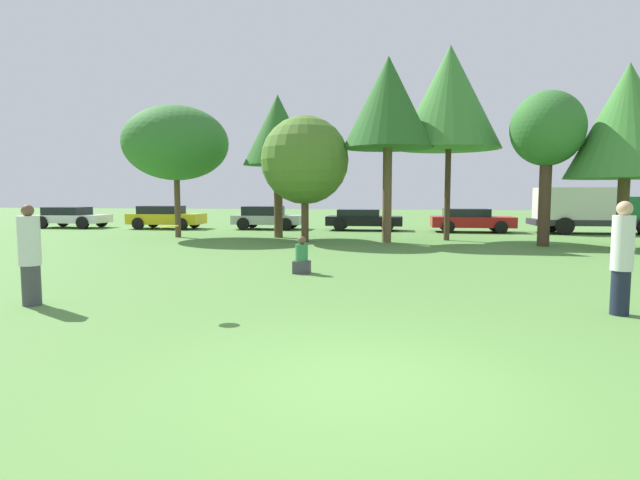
{
  "coord_description": "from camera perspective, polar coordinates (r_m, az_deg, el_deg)",
  "views": [
    {
      "loc": [
        0.32,
        -5.12,
        1.96
      ],
      "look_at": [
        -1.09,
        3.96,
        1.13
      ],
      "focal_mm": 28.39,
      "sensor_mm": 36.0,
      "label": 1
    }
  ],
  "objects": [
    {
      "name": "ground_plane",
      "position": [
        5.5,
        5.09,
        -15.77
      ],
      "size": [
        120.0,
        120.0,
        0.0
      ],
      "primitive_type": "plane",
      "color": "#54843D"
    },
    {
      "name": "person_thrower",
      "position": [
        10.26,
        -29.89,
        -1.5
      ],
      "size": [
        0.37,
        0.37,
        1.78
      ],
      "rotation": [
        0.0,
        0.0,
        0.08
      ],
      "color": "#3F3F47",
      "rests_on": "ground"
    },
    {
      "name": "person_catcher",
      "position": [
        9.52,
        30.9,
        -1.68
      ],
      "size": [
        0.34,
        0.34,
        1.86
      ],
      "rotation": [
        0.0,
        0.0,
        -3.06
      ],
      "color": "#191E33",
      "rests_on": "ground"
    },
    {
      "name": "frisbee",
      "position": [
        8.74,
        -16.61,
        1.45
      ],
      "size": [
        0.29,
        0.29,
        0.05
      ],
      "color": "yellow"
    },
    {
      "name": "bystander_sitting",
      "position": [
        12.57,
        -2.08,
        -2.08
      ],
      "size": [
        0.41,
        0.35,
        0.92
      ],
      "color": "#3F3F47",
      "rests_on": "ground"
    },
    {
      "name": "tree_0",
      "position": [
        24.04,
        -15.93,
        10.44
      ],
      "size": [
        4.69,
        4.69,
        5.92
      ],
      "color": "brown",
      "rests_on": "ground"
    },
    {
      "name": "tree_1",
      "position": [
        23.14,
        -4.78,
        12.13
      ],
      "size": [
        3.11,
        3.11,
        6.37
      ],
      "color": "brown",
      "rests_on": "ground"
    },
    {
      "name": "tree_2",
      "position": [
        20.81,
        -1.72,
        8.95
      ],
      "size": [
        3.57,
        3.57,
        5.13
      ],
      "color": "brown",
      "rests_on": "ground"
    },
    {
      "name": "tree_3",
      "position": [
        21.03,
        7.7,
        15.03
      ],
      "size": [
        3.63,
        3.63,
        7.43
      ],
      "color": "brown",
      "rests_on": "ground"
    },
    {
      "name": "tree_4",
      "position": [
        22.53,
        14.4,
        15.28
      ],
      "size": [
        4.29,
        4.29,
        8.13
      ],
      "color": "#473323",
      "rests_on": "ground"
    },
    {
      "name": "tree_5",
      "position": [
        21.05,
        24.25,
        11.16
      ],
      "size": [
        2.68,
        2.68,
        5.79
      ],
      "color": "#473323",
      "rests_on": "ground"
    },
    {
      "name": "tree_6",
      "position": [
        21.85,
        31.34,
        11.36
      ],
      "size": [
        4.16,
        4.16,
        6.69
      ],
      "color": "brown",
      "rests_on": "ground"
    },
    {
      "name": "parked_car_white",
      "position": [
        33.0,
        -26.28,
        2.38
      ],
      "size": [
        4.08,
        2.1,
        1.21
      ],
      "rotation": [
        0.0,
        0.0,
        0.01
      ],
      "color": "silver",
      "rests_on": "ground"
    },
    {
      "name": "parked_car_yellow",
      "position": [
        30.06,
        -17.03,
        2.53
      ],
      "size": [
        4.14,
        2.01,
        1.3
      ],
      "rotation": [
        0.0,
        0.0,
        0.01
      ],
      "color": "gold",
      "rests_on": "ground"
    },
    {
      "name": "parked_car_silver",
      "position": [
        28.57,
        -6.02,
        2.59
      ],
      "size": [
        3.85,
        2.01,
        1.28
      ],
      "rotation": [
        0.0,
        0.0,
        0.01
      ],
      "color": "#B2B2B7",
      "rests_on": "ground"
    },
    {
      "name": "parked_car_black",
      "position": [
        27.59,
        4.86,
        2.38
      ],
      "size": [
        4.09,
        1.82,
        1.14
      ],
      "rotation": [
        0.0,
        0.0,
        0.01
      ],
      "color": "black",
      "rests_on": "ground"
    },
    {
      "name": "parked_car_red",
      "position": [
        27.36,
        16.6,
        2.21
      ],
      "size": [
        4.16,
        2.0,
        1.21
      ],
      "rotation": [
        0.0,
        0.0,
        0.01
      ],
      "color": "red",
      "rests_on": "ground"
    },
    {
      "name": "delivery_truck_green",
      "position": [
        28.61,
        28.23,
        3.14
      ],
      "size": [
        5.88,
        2.36,
        2.29
      ],
      "rotation": [
        0.0,
        0.0,
        0.01
      ],
      "color": "#2D2D33",
      "rests_on": "ground"
    }
  ]
}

